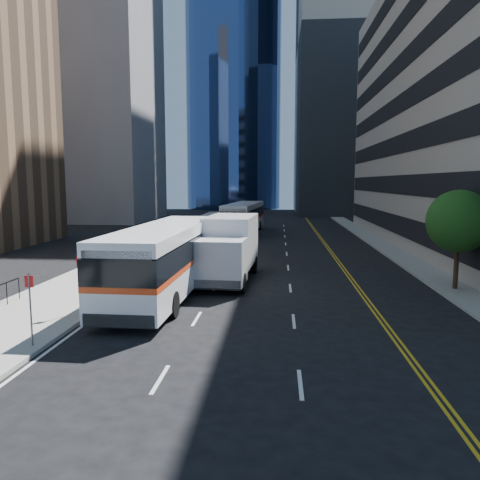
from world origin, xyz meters
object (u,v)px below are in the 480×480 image
at_px(street_tree, 459,221).
at_px(box_truck, 229,247).
at_px(bus_front, 166,257).
at_px(bus_rear, 244,217).

relative_size(street_tree, box_truck, 0.66).
distance_m(street_tree, bus_front, 14.97).
height_order(street_tree, box_truck, street_tree).
bearing_deg(box_truck, street_tree, -4.63).
distance_m(bus_front, box_truck, 4.49).
bearing_deg(bus_front, bus_rear, 87.85).
bearing_deg(box_truck, bus_rear, 95.64).
xyz_separation_m(bus_front, bus_rear, (1.75, 28.69, -0.09)).
height_order(street_tree, bus_rear, street_tree).
bearing_deg(bus_rear, bus_front, -88.32).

